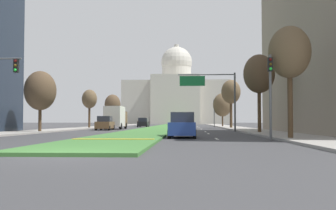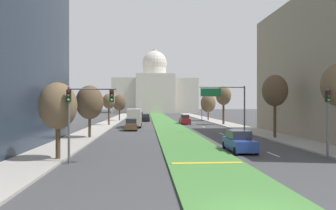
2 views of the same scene
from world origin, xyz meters
name	(u,v)px [view 2 (image 2 of 2)]	position (x,y,z in m)	size (l,w,h in m)	color
ground_plane	(162,120)	(0.00, 67.24, 0.00)	(295.84, 295.84, 0.00)	#3D3D3F
grass_median	(163,121)	(0.00, 60.51, 0.07)	(5.21, 121.03, 0.14)	#427A38
median_curb_nose	(207,163)	(0.00, 9.35, 0.16)	(4.69, 0.50, 0.04)	gold
lane_dashes_right	(209,129)	(6.16, 38.51, 0.00)	(0.16, 55.96, 0.01)	silver
sidewalk_left	(109,123)	(-11.73, 53.79, 0.07)	(4.00, 121.03, 0.15)	#9E9991
sidewalk_right	(220,122)	(11.73, 53.79, 0.07)	(4.00, 121.03, 0.15)	#9E9991
capitol_building	(155,92)	(0.00, 133.57, 9.57)	(38.03, 29.18, 30.12)	beige
traffic_light_near_left	(81,108)	(-8.38, 10.68, 3.80)	(3.34, 0.35, 5.20)	#515456
traffic_light_near_right	(328,114)	(9.23, 10.92, 3.31)	(0.28, 0.35, 5.20)	#515456
traffic_light_far_right	(202,107)	(9.23, 61.25, 3.31)	(0.28, 0.35, 5.20)	#515456
overhead_guide_sign	(227,99)	(7.02, 30.36, 4.68)	(6.34, 0.20, 6.50)	#515456
street_tree_left_near	(58,106)	(-10.26, 11.80, 3.88)	(2.66, 2.66, 5.58)	#4C3823
street_tree_left_mid	(90,102)	(-10.57, 25.64, 4.21)	(3.16, 3.16, 6.20)	#4C3823
street_tree_right_mid	(275,91)	(10.91, 23.96, 5.54)	(2.91, 2.91, 7.41)	#4C3823
street_tree_left_far	(109,101)	(-10.88, 46.50, 4.48)	(2.31, 2.31, 5.99)	#4C3823
street_tree_right_far	(223,96)	(10.84, 47.21, 5.55)	(2.94, 2.94, 7.47)	#4C3823
street_tree_left_distant	(119,103)	(-10.30, 61.94, 4.33)	(3.08, 3.08, 6.27)	#4C3823
street_tree_right_distant	(208,103)	(10.80, 61.54, 4.19)	(3.55, 3.55, 6.42)	#4C3823
sedan_lead_stopped	(239,142)	(3.89, 14.97, 0.84)	(1.97, 4.61, 1.80)	navy
sedan_midblock	(131,125)	(-6.27, 36.31, 0.83)	(1.97, 4.28, 1.79)	brown
sedan_distant	(185,120)	(3.66, 49.90, 0.86)	(1.88, 4.66, 1.85)	maroon
sedan_far_horizon	(146,118)	(-4.12, 60.31, 0.79)	(1.88, 4.57, 1.69)	black
sedan_very_far	(140,115)	(-5.81, 73.10, 0.86)	(2.02, 4.66, 1.84)	brown
box_truck_delivery	(134,118)	(-6.02, 42.32, 1.68)	(2.40, 6.40, 3.20)	brown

